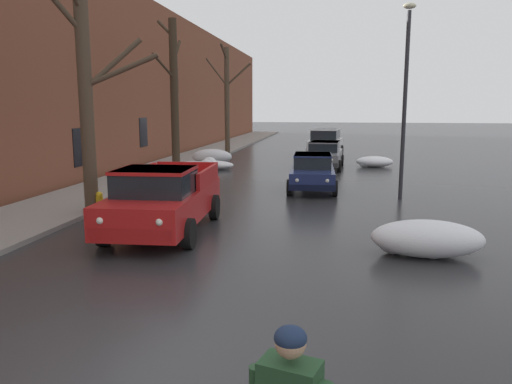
{
  "coord_description": "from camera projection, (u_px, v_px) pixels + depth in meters",
  "views": [
    {
      "loc": [
        2.5,
        -5.19,
        3.25
      ],
      "look_at": [
        0.46,
        7.56,
        1.02
      ],
      "focal_mm": 34.79,
      "sensor_mm": 36.0,
      "label": 1
    }
  ],
  "objects": [
    {
      "name": "ground_plane",
      "position": [
        120.0,
        379.0,
        5.99
      ],
      "size": [
        200.0,
        200.0,
        0.0
      ],
      "primitive_type": "plane",
      "color": "#2B2B2D"
    },
    {
      "name": "left_sidewalk_slab",
      "position": [
        155.0,
        172.0,
        24.48
      ],
      "size": [
        3.17,
        80.0,
        0.13
      ],
      "primitive_type": "cube",
      "color": "gray",
      "rests_on": "ground"
    },
    {
      "name": "brick_townhouse_facade",
      "position": [
        110.0,
        77.0,
        24.02
      ],
      "size": [
        0.63,
        80.0,
        9.29
      ],
      "color": "brown",
      "rests_on": "ground"
    },
    {
      "name": "snow_bank_near_corner_left",
      "position": [
        211.0,
        165.0,
        25.97
      ],
      "size": [
        2.22,
        1.06,
        0.63
      ],
      "color": "white",
      "rests_on": "ground"
    },
    {
      "name": "snow_bank_mid_block_left",
      "position": [
        212.0,
        157.0,
        28.15
      ],
      "size": [
        2.3,
        1.13,
        0.88
      ],
      "color": "white",
      "rests_on": "ground"
    },
    {
      "name": "snow_bank_near_corner_right",
      "position": [
        373.0,
        162.0,
        27.01
      ],
      "size": [
        1.98,
        1.2,
        0.58
      ],
      "color": "white",
      "rests_on": "ground"
    },
    {
      "name": "snow_bank_along_right_kerb",
      "position": [
        193.0,
        171.0,
        22.17
      ],
      "size": [
        2.12,
        1.34,
        0.85
      ],
      "color": "white",
      "rests_on": "ground"
    },
    {
      "name": "snow_bank_far_right_pile",
      "position": [
        424.0,
        239.0,
        10.82
      ],
      "size": [
        2.41,
        1.21,
        0.81
      ],
      "color": "white",
      "rests_on": "ground"
    },
    {
      "name": "bare_tree_second_along_sidewalk",
      "position": [
        87.0,
        93.0,
        14.58
      ],
      "size": [
        3.03,
        2.36,
        7.07
      ],
      "color": "#4C3D2D",
      "rests_on": "ground"
    },
    {
      "name": "bare_tree_mid_block",
      "position": [
        174.0,
        94.0,
        22.62
      ],
      "size": [
        1.44,
        3.23,
        7.32
      ],
      "color": "#382B1E",
      "rests_on": "ground"
    },
    {
      "name": "bare_tree_far_down_block",
      "position": [
        227.0,
        98.0,
        33.39
      ],
      "size": [
        2.78,
        1.7,
        7.29
      ],
      "color": "#4C3D2D",
      "rests_on": "ground"
    },
    {
      "name": "pickup_truck_red_approaching_near_lane",
      "position": [
        163.0,
        199.0,
        12.83
      ],
      "size": [
        2.45,
        5.29,
        1.76
      ],
      "color": "red",
      "rests_on": "ground"
    },
    {
      "name": "sedan_darkblue_parked_kerbside_close",
      "position": [
        312.0,
        171.0,
        19.41
      ],
      "size": [
        1.98,
        4.08,
        1.42
      ],
      "color": "navy",
      "rests_on": "ground"
    },
    {
      "name": "sedan_grey_parked_kerbside_mid",
      "position": [
        324.0,
        154.0,
        26.35
      ],
      "size": [
        2.14,
        4.48,
        1.42
      ],
      "color": "slate",
      "rests_on": "ground"
    },
    {
      "name": "suv_white_parked_far_down_block",
      "position": [
        326.0,
        142.0,
        32.26
      ],
      "size": [
        2.37,
        4.41,
        1.82
      ],
      "color": "silver",
      "rests_on": "ground"
    },
    {
      "name": "fire_hydrant",
      "position": [
        100.0,
        203.0,
        15.06
      ],
      "size": [
        0.42,
        0.22,
        0.71
      ],
      "color": "gold",
      "rests_on": "ground"
    },
    {
      "name": "street_lamp_post",
      "position": [
        405.0,
        93.0,
        17.06
      ],
      "size": [
        0.44,
        0.24,
        6.67
      ],
      "color": "#28282D",
      "rests_on": "ground"
    }
  ]
}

